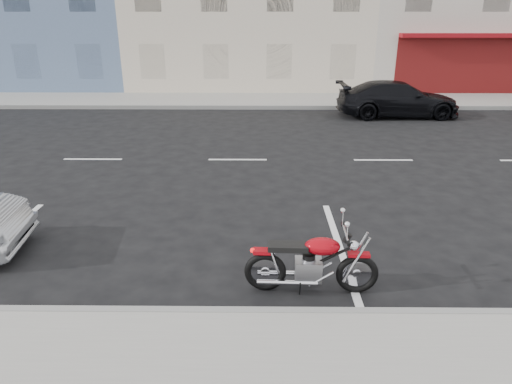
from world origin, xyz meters
TOP-DOWN VIEW (x-y plane):
  - ground at (0.00, 0.00)m, footprint 120.00×120.00m
  - sidewalk_far at (-5.00, 8.70)m, footprint 80.00×3.40m
  - curb_far at (-5.00, 7.00)m, footprint 80.00×0.12m
  - motorcycle at (0.03, -6.36)m, footprint 1.92×0.63m
  - car_far at (3.91, 5.70)m, footprint 4.66×1.98m

SIDE VIEW (x-z plane):
  - ground at x=0.00m, z-range 0.00..0.00m
  - sidewalk_far at x=-5.00m, z-range 0.00..0.15m
  - curb_far at x=-5.00m, z-range 0.00..0.16m
  - motorcycle at x=0.03m, z-range -0.04..0.92m
  - car_far at x=3.91m, z-range 0.00..1.34m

